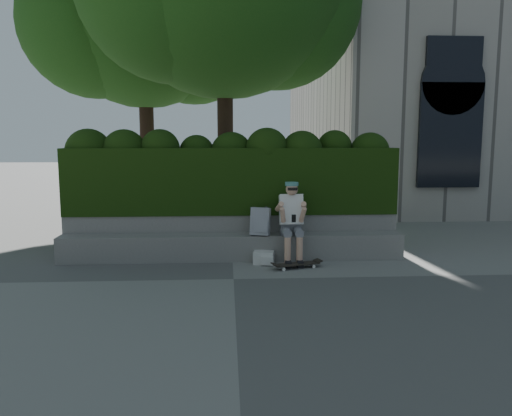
{
  "coord_description": "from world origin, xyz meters",
  "views": [
    {
      "loc": [
        -0.09,
        -7.35,
        2.1
      ],
      "look_at": [
        0.4,
        1.0,
        0.95
      ],
      "focal_mm": 35.0,
      "sensor_mm": 36.0,
      "label": 1
    }
  ],
  "objects": [
    {
      "name": "hedge",
      "position": [
        0.0,
        1.95,
        1.35
      ],
      "size": [
        6.0,
        1.0,
        1.2
      ],
      "primitive_type": "cube",
      "color": "black",
      "rests_on": "planter_wall"
    },
    {
      "name": "skateboard",
      "position": [
        1.05,
        0.59,
        0.07
      ],
      "size": [
        0.79,
        0.4,
        0.08
      ],
      "rotation": [
        0.0,
        0.0,
        0.29
      ],
      "color": "black",
      "rests_on": "ground"
    },
    {
      "name": "backpack_ground",
      "position": [
        0.53,
        0.9,
        0.11
      ],
      "size": [
        0.38,
        0.3,
        0.22
      ],
      "primitive_type": "cube",
      "rotation": [
        0.0,
        0.0,
        -0.2
      ],
      "color": "silver",
      "rests_on": "ground"
    },
    {
      "name": "tree_right",
      "position": [
        -2.2,
        6.16,
        5.4
      ],
      "size": [
        5.0,
        5.0,
        7.92
      ],
      "rotation": [
        0.0,
        0.0,
        0.03
      ],
      "color": "black",
      "rests_on": "ground"
    },
    {
      "name": "ground",
      "position": [
        0.0,
        0.0,
        0.0
      ],
      "size": [
        80.0,
        80.0,
        0.0
      ],
      "primitive_type": "plane",
      "color": "slate",
      "rests_on": "ground"
    },
    {
      "name": "backpack_plaid",
      "position": [
        0.48,
        1.15,
        0.69
      ],
      "size": [
        0.36,
        0.26,
        0.48
      ],
      "primitive_type": "cube",
      "rotation": [
        0.0,
        0.0,
        -0.28
      ],
      "color": "#B1B2B6",
      "rests_on": "bench_ledge"
    },
    {
      "name": "bench_ledge",
      "position": [
        0.0,
        1.25,
        0.23
      ],
      "size": [
        6.0,
        0.45,
        0.45
      ],
      "primitive_type": "cube",
      "color": "gray",
      "rests_on": "ground"
    },
    {
      "name": "person",
      "position": [
        1.02,
        1.07,
        0.75
      ],
      "size": [
        0.4,
        0.76,
        1.38
      ],
      "color": "slate",
      "rests_on": "ground"
    },
    {
      "name": "planter_wall",
      "position": [
        0.0,
        1.73,
        0.38
      ],
      "size": [
        6.0,
        0.5,
        0.75
      ],
      "primitive_type": "cube",
      "color": "gray",
      "rests_on": "ground"
    }
  ]
}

